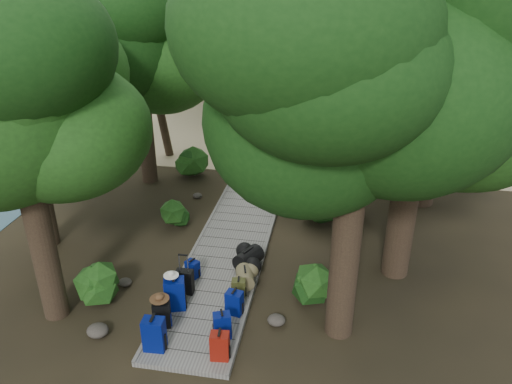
% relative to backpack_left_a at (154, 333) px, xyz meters
% --- Properties ---
extents(ground, '(120.00, 120.00, 0.00)m').
position_rel_backpack_left_a_xyz_m(ground, '(0.66, 4.53, -0.53)').
color(ground, '#302718').
rests_on(ground, ground).
extents(sand_beach, '(40.00, 22.00, 0.02)m').
position_rel_backpack_left_a_xyz_m(sand_beach, '(0.66, 20.53, -0.52)').
color(sand_beach, tan).
rests_on(sand_beach, ground).
extents(distant_hill, '(32.00, 16.00, 12.00)m').
position_rel_backpack_left_a_xyz_m(distant_hill, '(-39.34, 52.53, -0.53)').
color(distant_hill, black).
rests_on(distant_hill, ground).
extents(boardwalk, '(2.00, 12.00, 0.12)m').
position_rel_backpack_left_a_xyz_m(boardwalk, '(0.66, 5.53, -0.47)').
color(boardwalk, gray).
rests_on(boardwalk, ground).
extents(backpack_left_a, '(0.46, 0.33, 0.82)m').
position_rel_backpack_left_a_xyz_m(backpack_left_a, '(0.00, 0.00, 0.00)').
color(backpack_left_a, '#041169').
rests_on(backpack_left_a, boardwalk).
extents(backpack_left_b, '(0.43, 0.36, 0.69)m').
position_rel_backpack_left_a_xyz_m(backpack_left_b, '(-0.09, 0.69, -0.07)').
color(backpack_left_b, black).
rests_on(backpack_left_b, boardwalk).
extents(backpack_left_c, '(0.54, 0.45, 0.86)m').
position_rel_backpack_left_a_xyz_m(backpack_left_c, '(0.00, 1.33, 0.02)').
color(backpack_left_c, '#041169').
rests_on(backpack_left_c, boardwalk).
extents(backpack_left_d, '(0.39, 0.35, 0.49)m').
position_rel_backpack_left_a_xyz_m(backpack_left_d, '(0.03, 2.59, -0.17)').
color(backpack_left_d, '#041169').
rests_on(backpack_left_d, boardwalk).
extents(backpack_right_a, '(0.40, 0.30, 0.67)m').
position_rel_backpack_left_a_xyz_m(backpack_right_a, '(1.38, -0.02, -0.07)').
color(backpack_right_a, maroon).
rests_on(backpack_right_a, boardwalk).
extents(backpack_right_b, '(0.43, 0.37, 0.66)m').
position_rel_backpack_left_a_xyz_m(backpack_right_b, '(1.28, 0.58, -0.08)').
color(backpack_right_b, '#041169').
rests_on(backpack_right_b, boardwalk).
extents(backpack_right_c, '(0.41, 0.33, 0.63)m').
position_rel_backpack_left_a_xyz_m(backpack_right_c, '(1.37, 1.38, -0.10)').
color(backpack_right_c, '#041169').
rests_on(backpack_right_c, boardwalk).
extents(backpack_right_d, '(0.35, 0.28, 0.49)m').
position_rel_backpack_left_a_xyz_m(backpack_right_d, '(1.34, 2.02, -0.17)').
color(backpack_right_d, '#404219').
rests_on(backpack_right_d, boardwalk).
extents(duffel_right_khaki, '(0.58, 0.72, 0.42)m').
position_rel_backpack_left_a_xyz_m(duffel_right_khaki, '(1.40, 2.50, -0.20)').
color(duffel_right_khaki, brown).
rests_on(duffel_right_khaki, boardwalk).
extents(duffel_right_black, '(0.77, 0.90, 0.48)m').
position_rel_backpack_left_a_xyz_m(duffel_right_black, '(1.34, 3.28, -0.17)').
color(duffel_right_black, black).
rests_on(duffel_right_black, boardwalk).
extents(suitcase_on_boardwalk, '(0.41, 0.23, 0.63)m').
position_rel_backpack_left_a_xyz_m(suitcase_on_boardwalk, '(0.05, 1.92, -0.10)').
color(suitcase_on_boardwalk, black).
rests_on(suitcase_on_boardwalk, boardwalk).
extents(lone_suitcase_on_sand, '(0.49, 0.37, 0.69)m').
position_rel_backpack_left_a_xyz_m(lone_suitcase_on_sand, '(0.92, 12.64, -0.17)').
color(lone_suitcase_on_sand, black).
rests_on(lone_suitcase_on_sand, sand_beach).
extents(hat_brown, '(0.43, 0.43, 0.13)m').
position_rel_backpack_left_a_xyz_m(hat_brown, '(-0.12, 0.73, 0.34)').
color(hat_brown, '#51351E').
rests_on(hat_brown, backpack_left_b).
extents(hat_white, '(0.35, 0.35, 0.12)m').
position_rel_backpack_left_a_xyz_m(hat_white, '(-0.07, 1.37, 0.51)').
color(hat_white, silver).
rests_on(hat_white, backpack_left_c).
extents(kayak, '(2.06, 3.50, 0.35)m').
position_rel_backpack_left_a_xyz_m(kayak, '(-2.24, 14.57, -0.34)').
color(kayak, red).
rests_on(kayak, sand_beach).
extents(sun_lounger, '(1.12, 1.90, 0.58)m').
position_rel_backpack_left_a_xyz_m(sun_lounger, '(4.48, 13.88, -0.22)').
color(sun_lounger, silver).
rests_on(sun_lounger, sand_beach).
extents(tree_right_a, '(5.15, 5.15, 8.59)m').
position_rel_backpack_left_a_xyz_m(tree_right_a, '(3.72, 1.34, 3.76)').
color(tree_right_a, black).
rests_on(tree_right_a, ground).
extents(tree_right_b, '(5.42, 5.42, 9.67)m').
position_rel_backpack_left_a_xyz_m(tree_right_b, '(5.09, 3.85, 4.30)').
color(tree_right_b, black).
rests_on(tree_right_b, ground).
extents(tree_right_c, '(4.67, 4.67, 8.09)m').
position_rel_backpack_left_a_xyz_m(tree_right_c, '(4.11, 6.67, 3.51)').
color(tree_right_c, black).
rests_on(tree_right_c, ground).
extents(tree_right_d, '(6.52, 6.52, 11.96)m').
position_rel_backpack_left_a_xyz_m(tree_right_d, '(6.22, 8.12, 5.45)').
color(tree_right_d, black).
rests_on(tree_right_d, ground).
extents(tree_right_e, '(5.24, 5.24, 9.43)m').
position_rel_backpack_left_a_xyz_m(tree_right_e, '(5.01, 12.09, 4.18)').
color(tree_right_e, black).
rests_on(tree_right_e, ground).
extents(tree_right_f, '(5.76, 5.76, 10.29)m').
position_rel_backpack_left_a_xyz_m(tree_right_f, '(6.74, 14.37, 4.61)').
color(tree_right_f, black).
rests_on(tree_right_f, ground).
extents(tree_left_a, '(4.73, 4.73, 7.88)m').
position_rel_backpack_left_a_xyz_m(tree_left_a, '(-2.69, 0.79, 3.41)').
color(tree_left_a, black).
rests_on(tree_left_a, ground).
extents(tree_left_b, '(4.44, 4.44, 7.98)m').
position_rel_backpack_left_a_xyz_m(tree_left_b, '(-4.52, 3.61, 3.46)').
color(tree_left_b, black).
rests_on(tree_left_b, ground).
extents(tree_left_c, '(4.56, 4.56, 7.92)m').
position_rel_backpack_left_a_xyz_m(tree_left_c, '(-3.25, 8.21, 3.43)').
color(tree_left_c, black).
rests_on(tree_left_c, ground).
extents(tree_back_a, '(5.27, 5.27, 9.13)m').
position_rel_backpack_left_a_xyz_m(tree_back_a, '(-1.14, 19.38, 4.03)').
color(tree_back_a, black).
rests_on(tree_back_a, ground).
extents(tree_back_b, '(5.58, 5.58, 9.96)m').
position_rel_backpack_left_a_xyz_m(tree_back_b, '(2.62, 21.06, 4.45)').
color(tree_back_b, black).
rests_on(tree_back_b, ground).
extents(tree_back_c, '(5.35, 5.35, 9.63)m').
position_rel_backpack_left_a_xyz_m(tree_back_c, '(5.52, 20.47, 4.28)').
color(tree_back_c, black).
rests_on(tree_back_c, ground).
extents(tree_back_d, '(4.55, 4.55, 7.59)m').
position_rel_backpack_left_a_xyz_m(tree_back_d, '(-4.35, 19.20, 3.26)').
color(tree_back_d, black).
rests_on(tree_back_d, ground).
extents(palm_right_a, '(4.56, 4.56, 7.77)m').
position_rel_backpack_left_a_xyz_m(palm_right_a, '(3.48, 10.42, 3.35)').
color(palm_right_a, '#124314').
rests_on(palm_right_a, ground).
extents(palm_right_b, '(4.17, 4.17, 8.06)m').
position_rel_backpack_left_a_xyz_m(palm_right_b, '(5.65, 15.89, 3.50)').
color(palm_right_b, '#124314').
rests_on(palm_right_b, ground).
extents(palm_right_c, '(4.18, 4.18, 6.66)m').
position_rel_backpack_left_a_xyz_m(palm_right_c, '(2.79, 17.63, 2.80)').
color(palm_right_c, '#124314').
rests_on(palm_right_c, ground).
extents(palm_left_a, '(4.45, 4.45, 7.08)m').
position_rel_backpack_left_a_xyz_m(palm_left_a, '(-3.63, 10.66, 3.01)').
color(palm_left_a, '#124314').
rests_on(palm_left_a, ground).
extents(rock_left_a, '(0.48, 0.43, 0.26)m').
position_rel_backpack_left_a_xyz_m(rock_left_a, '(-1.43, 0.28, -0.40)').
color(rock_left_a, '#4C473F').
rests_on(rock_left_a, ground).
extents(rock_left_b, '(0.33, 0.30, 0.18)m').
position_rel_backpack_left_a_xyz_m(rock_left_b, '(-1.58, 2.09, -0.44)').
color(rock_left_b, '#4C473F').
rests_on(rock_left_b, ground).
extents(rock_left_c, '(0.48, 0.44, 0.27)m').
position_rel_backpack_left_a_xyz_m(rock_left_c, '(-1.28, 5.36, -0.40)').
color(rock_left_c, '#4C473F').
rests_on(rock_left_c, ground).
extents(rock_left_d, '(0.30, 0.27, 0.17)m').
position_rel_backpack_left_a_xyz_m(rock_left_d, '(-1.16, 7.14, -0.45)').
color(rock_left_d, '#4C473F').
rests_on(rock_left_d, ground).
extents(rock_right_a, '(0.41, 0.37, 0.22)m').
position_rel_backpack_left_a_xyz_m(rock_right_a, '(2.35, 1.31, -0.42)').
color(rock_right_a, '#4C473F').
rests_on(rock_right_a, ground).
extents(rock_right_b, '(0.47, 0.43, 0.26)m').
position_rel_backpack_left_a_xyz_m(rock_right_b, '(3.25, 2.97, -0.40)').
color(rock_right_b, '#4C473F').
rests_on(rock_right_b, ground).
extents(rock_right_c, '(0.29, 0.27, 0.16)m').
position_rel_backpack_left_a_xyz_m(rock_right_c, '(2.14, 6.41, -0.45)').
color(rock_right_c, '#4C473F').
rests_on(rock_right_c, ground).
extents(rock_right_d, '(0.59, 0.53, 0.32)m').
position_rel_backpack_left_a_xyz_m(rock_right_d, '(3.14, 8.07, -0.37)').
color(rock_right_d, '#4C473F').
rests_on(rock_right_d, ground).
extents(shrub_left_a, '(1.05, 1.05, 0.94)m').
position_rel_backpack_left_a_xyz_m(shrub_left_a, '(-1.95, 1.29, -0.06)').
color(shrub_left_a, '#1C4414').
rests_on(shrub_left_a, ground).
extents(shrub_left_b, '(0.93, 0.93, 0.83)m').
position_rel_backpack_left_a_xyz_m(shrub_left_b, '(-1.09, 5.19, -0.11)').
color(shrub_left_b, '#1C4414').
rests_on(shrub_left_b, ground).
extents(shrub_left_c, '(1.33, 1.33, 1.20)m').
position_rel_backpack_left_a_xyz_m(shrub_left_c, '(-1.87, 8.75, 0.07)').
color(shrub_left_c, '#1C4414').
rests_on(shrub_left_c, ground).
extents(shrub_right_a, '(1.04, 1.04, 0.93)m').
position_rel_backpack_left_a_xyz_m(shrub_right_a, '(3.12, 2.34, -0.06)').
color(shrub_right_a, '#1C4414').
rests_on(shrub_right_a, ground).
extents(shrub_right_b, '(1.46, 1.46, 1.32)m').
position_rel_backpack_left_a_xyz_m(shrub_right_b, '(3.01, 6.30, 0.13)').
color(shrub_right_b, '#1C4414').
rests_on(shrub_right_b, ground).
extents(shrub_right_c, '(0.92, 0.92, 0.83)m').
position_rel_backpack_left_a_xyz_m(shrub_right_c, '(2.83, 10.36, -0.12)').
color(shrub_right_c, '#1C4414').
rests_on(shrub_right_c, ground).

